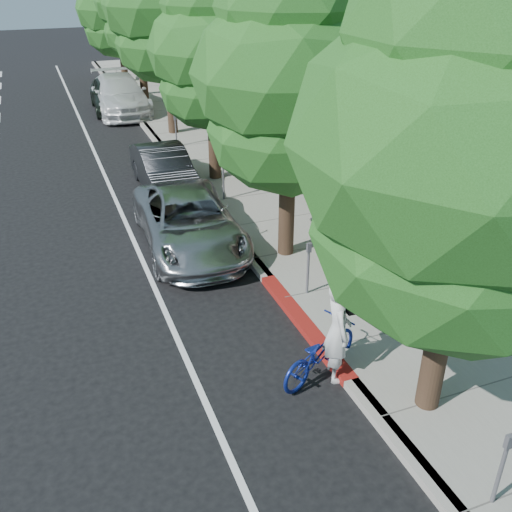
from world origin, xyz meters
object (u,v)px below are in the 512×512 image
street_tree_1 (290,78)px  white_pickup (120,94)px  street_tree_0 (473,150)px  street_tree_5 (118,9)px  silver_suv (189,222)px  street_tree_3 (165,7)px  pedestrian (252,158)px  street_tree_4 (137,3)px  bicycle (320,352)px  cyclist (338,330)px  dark_suv_far (111,94)px  dark_sedan (164,170)px  street_tree_2 (211,52)px

street_tree_1 → white_pickup: street_tree_1 is taller
street_tree_0 → street_tree_5: bearing=90.0°
street_tree_5 → white_pickup: 7.86m
street_tree_1 → street_tree_5: street_tree_1 is taller
street_tree_1 → silver_suv: street_tree_1 is taller
street_tree_3 → pedestrian: bearing=-82.0°
street_tree_4 → bicycle: street_tree_4 is taller
street_tree_1 → cyclist: (-1.04, -4.62, -3.52)m
cyclist → white_pickup: cyclist is taller
street_tree_0 → pedestrian: bearing=84.9°
street_tree_3 → street_tree_5: (-0.00, 12.00, -0.98)m
silver_suv → dark_suv_far: size_ratio=1.11×
street_tree_5 → pedestrian: (0.98, -18.97, -3.14)m
dark_sedan → cyclist: bearing=-86.3°
bicycle → dark_suv_far: bearing=-23.5°
white_pickup → silver_suv: bearing=-91.6°
street_tree_5 → white_pickup: street_tree_5 is taller
street_tree_1 → pedestrian: bearing=79.0°
silver_suv → dark_suv_far: dark_suv_far is taller
street_tree_0 → silver_suv: 8.73m
street_tree_3 → silver_suv: size_ratio=1.59×
street_tree_3 → dark_sedan: (-1.80, -6.22, -4.42)m
cyclist → street_tree_3: bearing=9.8°
bicycle → dark_sedan: (-0.50, 10.27, 0.19)m
pedestrian → street_tree_1: bearing=69.3°
cyclist → dark_sedan: 10.44m
street_tree_0 → dark_suv_far: bearing=94.3°
dark_suv_far → street_tree_4: bearing=18.1°
cyclist → street_tree_4: bearing=10.8°
street_tree_3 → silver_suv: 11.59m
cyclist → dark_suv_far: cyclist is taller
street_tree_0 → white_pickup: bearing=93.5°
street_tree_5 → pedestrian: bearing=-87.0°
street_tree_3 → street_tree_0: bearing=-90.0°
dark_sedan → street_tree_5: bearing=83.9°
white_pickup → pedestrian: size_ratio=3.48×
silver_suv → pedestrian: 4.72m
dark_suv_far → white_pickup: bearing=-52.6°
cyclist → dark_sedan: bearing=17.6°
white_pickup → dark_sedan: bearing=-90.9°
street_tree_5 → bicycle: bearing=-92.6°
street_tree_3 → silver_suv: (-2.14, -10.50, -4.41)m
bicycle → dark_suv_far: 22.00m
street_tree_0 → street_tree_3: 18.01m
silver_suv → street_tree_3: bearing=81.3°
street_tree_2 → street_tree_5: street_tree_5 is taller
street_tree_3 → street_tree_2: bearing=-90.0°
cyclist → dark_suv_far: 22.13m
street_tree_0 → pedestrian: (0.98, 11.03, -3.63)m
street_tree_1 → bicycle: 6.16m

